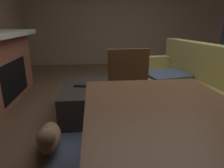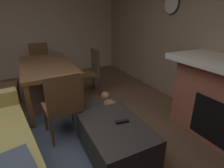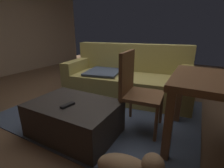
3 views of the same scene
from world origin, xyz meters
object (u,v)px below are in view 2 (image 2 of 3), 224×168
Objects in this scene: dining_table at (47,68)px; ottoman_coffee_table at (115,139)px; dining_chair_west at (63,103)px; wall_clock at (172,4)px; small_dog at (111,105)px; tv_remote at (122,122)px; dining_chair_south at (90,69)px; dining_chair_east at (40,60)px.

ottoman_coffee_table is at bearing -165.37° from dining_table.
wall_clock reaches higher than dining_chair_west.
dining_chair_west is 0.92m from small_dog.
tv_remote is 1.90m from dining_table.
dining_chair_south is 1.82× the size of small_dog.
dining_chair_south is 2.67× the size of wall_clock.
tv_remote is at bearing 124.26° from wall_clock.
dining_chair_west is at bearing -179.89° from dining_chair_east.
dining_table reaches higher than ottoman_coffee_table.
dining_chair_south is at bearing -11.54° from ottoman_coffee_table.
wall_clock is (-0.70, -2.17, 1.08)m from dining_table.
dining_table is (1.80, 0.47, 0.47)m from ottoman_coffee_table.
dining_chair_west is (0.55, 0.46, 0.33)m from ottoman_coffee_table.
ottoman_coffee_table is 0.23m from tv_remote.
wall_clock is (-1.95, -2.17, 1.22)m from dining_chair_east.
tv_remote is 1.81m from dining_chair_south.
dining_table is 0.85m from dining_chair_south.
dining_chair_east is at bearing -0.14° from dining_table.
dining_chair_west is 1.82× the size of small_dog.
dining_chair_east is at bearing 19.93° from small_dog.
dining_chair_south is 1.94m from wall_clock.
dining_chair_east is at bearing 0.11° from dining_chair_west.
ottoman_coffee_table is 1.03× the size of dining_chair_south.
dining_chair_south is at bearing -1.23° from small_dog.
ottoman_coffee_table is at bearing 157.04° from small_dog.
tv_remote is at bearing -134.03° from dining_chair_west.
dining_chair_west reaches higher than small_dog.
dining_chair_west is at bearing -179.65° from dining_table.
wall_clock is (1.10, -1.61, 1.34)m from tv_remote.
small_dog is (-0.99, -0.81, -0.49)m from dining_table.
dining_table is at bearing 89.59° from dining_chair_south.
wall_clock is (1.10, -1.70, 1.55)m from ottoman_coffee_table.
ottoman_coffee_table is at bearing 122.95° from wall_clock.
dining_chair_east reaches higher than ottoman_coffee_table.
dining_chair_west is (-1.25, 0.83, 0.00)m from dining_chair_south.
dining_table is at bearing 179.86° from dining_chair_east.
dining_chair_east is (3.04, 0.56, 0.12)m from tv_remote.
dining_chair_east is (1.25, -0.00, -0.14)m from dining_table.
dining_chair_south is at bearing -146.52° from dining_chair_east.
dining_chair_east is 1.00× the size of dining_chair_west.
ottoman_coffee_table is 3.11m from dining_chair_east.
dining_table is 1.26m from dining_chair_west.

